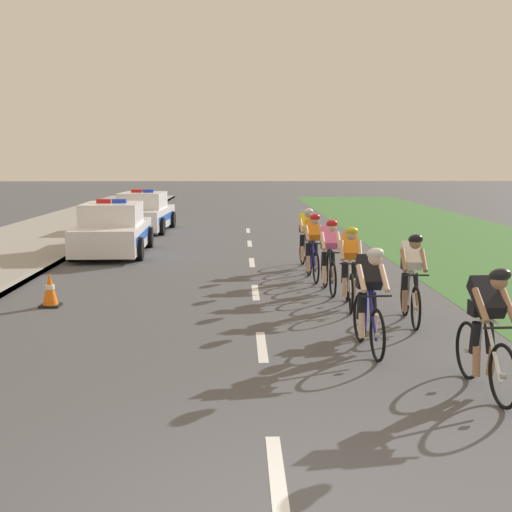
{
  "coord_description": "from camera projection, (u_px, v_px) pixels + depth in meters",
  "views": [
    {
      "loc": [
        -0.31,
        -4.4,
        2.71
      ],
      "look_at": [
        -0.04,
        6.66,
        1.1
      ],
      "focal_mm": 46.62,
      "sensor_mm": 36.0,
      "label": 1
    }
  ],
  "objects": [
    {
      "name": "traffic_cone_mid",
      "position": [
        50.0,
        290.0,
        12.31
      ],
      "size": [
        0.36,
        0.36,
        0.64
      ],
      "color": "black",
      "rests_on": "ground"
    },
    {
      "name": "cyclist_sixth",
      "position": [
        313.0,
        246.0,
        14.97
      ],
      "size": [
        0.43,
        1.72,
        1.56
      ],
      "color": "black",
      "rests_on": "ground"
    },
    {
      "name": "kerb_edge",
      "position": [
        68.0,
        255.0,
        18.46
      ],
      "size": [
        0.16,
        60.0,
        0.13
      ],
      "primitive_type": "cube",
      "color": "#9E9E99",
      "rests_on": "ground"
    },
    {
      "name": "police_car_nearest",
      "position": [
        113.0,
        230.0,
        19.16
      ],
      "size": [
        2.11,
        4.46,
        1.59
      ],
      "color": "white",
      "rests_on": "ground"
    },
    {
      "name": "cyclist_third",
      "position": [
        411.0,
        277.0,
        10.98
      ],
      "size": [
        0.44,
        1.72,
        1.56
      ],
      "color": "black",
      "rests_on": "ground"
    },
    {
      "name": "lane_markings_centre",
      "position": [
        255.0,
        292.0,
        13.67
      ],
      "size": [
        0.14,
        25.6,
        0.01
      ],
      "color": "white",
      "rests_on": "ground"
    },
    {
      "name": "police_car_second",
      "position": [
        143.0,
        213.0,
        25.26
      ],
      "size": [
        2.14,
        4.47,
        1.59
      ],
      "color": "white",
      "rests_on": "ground"
    },
    {
      "name": "cyclist_lead",
      "position": [
        487.0,
        328.0,
        7.67
      ],
      "size": [
        0.43,
        1.72,
        1.56
      ],
      "color": "black",
      "rests_on": "ground"
    },
    {
      "name": "cyclist_fourth",
      "position": [
        350.0,
        266.0,
        12.14
      ],
      "size": [
        0.45,
        1.72,
        1.56
      ],
      "color": "black",
      "rests_on": "ground"
    },
    {
      "name": "grass_verge",
      "position": [
        507.0,
        256.0,
        18.77
      ],
      "size": [
        7.0,
        60.0,
        0.01
      ],
      "primitive_type": "cube",
      "color": "#3D7033",
      "rests_on": "ground"
    },
    {
      "name": "cyclist_seventh",
      "position": [
        306.0,
        237.0,
        16.62
      ],
      "size": [
        0.44,
        1.72,
        1.56
      ],
      "color": "black",
      "rests_on": "ground"
    },
    {
      "name": "cyclist_second",
      "position": [
        369.0,
        297.0,
        9.35
      ],
      "size": [
        0.43,
        1.72,
        1.56
      ],
      "color": "black",
      "rests_on": "ground"
    },
    {
      "name": "cyclist_fifth",
      "position": [
        329.0,
        255.0,
        13.53
      ],
      "size": [
        0.42,
        1.72,
        1.56
      ],
      "color": "black",
      "rests_on": "ground"
    }
  ]
}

